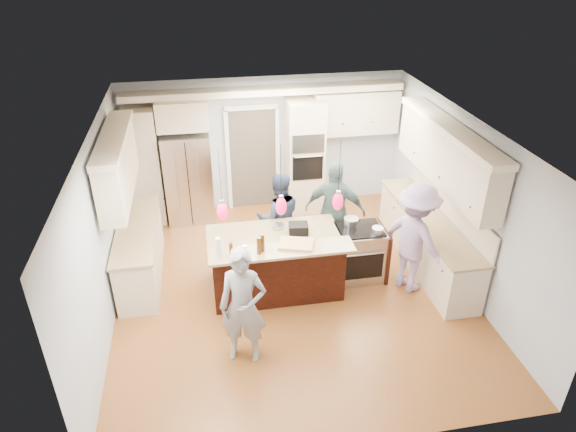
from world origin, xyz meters
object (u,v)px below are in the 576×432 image
object	(u,v)px
refrigerator	(189,177)
person_far_left	(279,217)
kitchen_island	(276,262)
person_bar_end	(243,307)
island_range	(359,252)

from	to	relation	value
refrigerator	person_far_left	xyz separation A→B (m)	(1.50, -1.71, -0.09)
kitchen_island	person_bar_end	size ratio (longest dim) A/B	1.24
refrigerator	kitchen_island	bearing A→B (deg)	-63.12
kitchen_island	person_far_left	world-z (taller)	person_far_left
person_bar_end	person_far_left	world-z (taller)	person_bar_end
island_range	refrigerator	bearing A→B (deg)	137.41
person_bar_end	person_far_left	distance (m)	2.46
island_range	person_far_left	size ratio (longest dim) A/B	0.57
person_far_left	person_bar_end	bearing A→B (deg)	68.99
island_range	person_far_left	world-z (taller)	person_far_left
refrigerator	kitchen_island	world-z (taller)	refrigerator
refrigerator	island_range	world-z (taller)	refrigerator
kitchen_island	island_range	distance (m)	1.41
kitchen_island	person_bar_end	xyz separation A→B (m)	(-0.65, -1.45, 0.36)
island_range	person_bar_end	size ratio (longest dim) A/B	0.54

